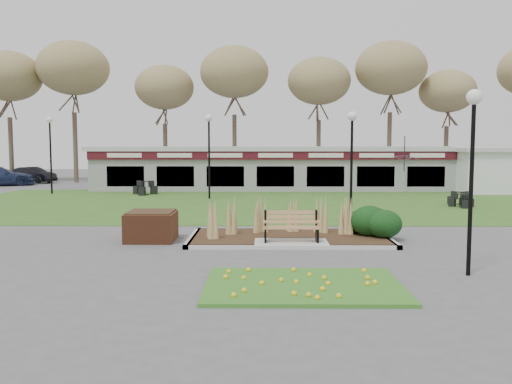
{
  "coord_description": "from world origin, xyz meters",
  "views": [
    {
      "loc": [
        -0.91,
        -15.99,
        3.07
      ],
      "look_at": [
        -1.08,
        2.0,
        1.47
      ],
      "focal_mm": 38.0,
      "sensor_mm": 36.0,
      "label": 1
    }
  ],
  "objects_px": {
    "bistro_set_d": "(460,200)",
    "car_black": "(33,175)",
    "park_bench": "(291,226)",
    "lamp_post_far_left": "(50,138)",
    "food_pavilion": "(275,168)",
    "service_hut": "(491,170)",
    "patio_umbrella": "(404,168)",
    "lamp_post_near_left": "(352,142)",
    "brick_planter": "(151,226)",
    "lamp_post_mid_right": "(209,138)",
    "bistro_set_c": "(462,203)",
    "bistro_set_b": "(144,190)",
    "lamp_post_near_right": "(473,141)"
  },
  "relations": [
    {
      "from": "lamp_post_near_right",
      "to": "bistro_set_d",
      "type": "xyz_separation_m",
      "value": [
        5.21,
        14.73,
        -2.91
      ]
    },
    {
      "from": "park_bench",
      "to": "brick_planter",
      "type": "xyz_separation_m",
      "value": [
        -4.4,
        0.75,
        -0.11
      ]
    },
    {
      "from": "lamp_post_mid_right",
      "to": "car_black",
      "type": "xyz_separation_m",
      "value": [
        -15.16,
        12.38,
        -2.79
      ]
    },
    {
      "from": "brick_planter",
      "to": "bistro_set_b",
      "type": "bearing_deg",
      "value": 102.94
    },
    {
      "from": "lamp_post_mid_right",
      "to": "bistro_set_c",
      "type": "distance_m",
      "value": 13.62
    },
    {
      "from": "lamp_post_near_right",
      "to": "brick_planter",
      "type": "bearing_deg",
      "value": 151.66
    },
    {
      "from": "food_pavilion",
      "to": "lamp_post_mid_right",
      "type": "distance_m",
      "value": 7.24
    },
    {
      "from": "patio_umbrella",
      "to": "car_black",
      "type": "relative_size",
      "value": 0.64
    },
    {
      "from": "bistro_set_b",
      "to": "bistro_set_c",
      "type": "height_order",
      "value": "bistro_set_b"
    },
    {
      "from": "park_bench",
      "to": "car_black",
      "type": "xyz_separation_m",
      "value": [
        -18.96,
        26.25,
        0.04
      ]
    },
    {
      "from": "service_hut",
      "to": "bistro_set_d",
      "type": "bearing_deg",
      "value": -122.72
    },
    {
      "from": "park_bench",
      "to": "lamp_post_far_left",
      "type": "bearing_deg",
      "value": 129.43
    },
    {
      "from": "service_hut",
      "to": "lamp_post_near_left",
      "type": "distance_m",
      "value": 17.44
    },
    {
      "from": "bistro_set_d",
      "to": "car_black",
      "type": "bearing_deg",
      "value": 151.48
    },
    {
      "from": "lamp_post_mid_right",
      "to": "bistro_set_b",
      "type": "distance_m",
      "value": 5.72
    },
    {
      "from": "lamp_post_near_left",
      "to": "lamp_post_mid_right",
      "type": "relative_size",
      "value": 0.91
    },
    {
      "from": "lamp_post_near_left",
      "to": "bistro_set_d",
      "type": "distance_m",
      "value": 9.84
    },
    {
      "from": "lamp_post_near_left",
      "to": "bistro_set_b",
      "type": "height_order",
      "value": "lamp_post_near_left"
    },
    {
      "from": "brick_planter",
      "to": "lamp_post_mid_right",
      "type": "bearing_deg",
      "value": 87.4
    },
    {
      "from": "lamp_post_mid_right",
      "to": "bistro_set_b",
      "type": "height_order",
      "value": "lamp_post_mid_right"
    },
    {
      "from": "park_bench",
      "to": "food_pavilion",
      "type": "height_order",
      "value": "food_pavilion"
    },
    {
      "from": "bistro_set_d",
      "to": "bistro_set_c",
      "type": "bearing_deg",
      "value": -106.5
    },
    {
      "from": "brick_planter",
      "to": "patio_umbrella",
      "type": "relative_size",
      "value": 0.61
    },
    {
      "from": "car_black",
      "to": "food_pavilion",
      "type": "bearing_deg",
      "value": -88.99
    },
    {
      "from": "brick_planter",
      "to": "bistro_set_c",
      "type": "relative_size",
      "value": 1.24
    },
    {
      "from": "lamp_post_mid_right",
      "to": "food_pavilion",
      "type": "bearing_deg",
      "value": 56.95
    },
    {
      "from": "park_bench",
      "to": "service_hut",
      "type": "distance_m",
      "value": 22.32
    },
    {
      "from": "food_pavilion",
      "to": "service_hut",
      "type": "relative_size",
      "value": 5.59
    },
    {
      "from": "brick_planter",
      "to": "bistro_set_c",
      "type": "height_order",
      "value": "brick_planter"
    },
    {
      "from": "bistro_set_b",
      "to": "bistro_set_d",
      "type": "xyz_separation_m",
      "value": [
        17.11,
        -5.27,
        -0.05
      ]
    },
    {
      "from": "lamp_post_near_right",
      "to": "bistro_set_b",
      "type": "xyz_separation_m",
      "value": [
        -11.9,
        20.0,
        -2.85
      ]
    },
    {
      "from": "lamp_post_near_left",
      "to": "lamp_post_mid_right",
      "type": "distance_m",
      "value": 11.47
    },
    {
      "from": "food_pavilion",
      "to": "bistro_set_c",
      "type": "xyz_separation_m",
      "value": [
        8.81,
        -9.88,
        -1.24
      ]
    },
    {
      "from": "lamp_post_near_right",
      "to": "bistro_set_d",
      "type": "bearing_deg",
      "value": 70.53
    },
    {
      "from": "service_hut",
      "to": "lamp_post_far_left",
      "type": "relative_size",
      "value": 0.93
    },
    {
      "from": "park_bench",
      "to": "patio_umbrella",
      "type": "height_order",
      "value": "patio_umbrella"
    },
    {
      "from": "brick_planter",
      "to": "lamp_post_mid_right",
      "type": "height_order",
      "value": "lamp_post_mid_right"
    },
    {
      "from": "lamp_post_far_left",
      "to": "car_black",
      "type": "xyz_separation_m",
      "value": [
        -5.19,
        9.5,
        -2.81
      ]
    },
    {
      "from": "lamp_post_near_right",
      "to": "service_hut",
      "type": "bearing_deg",
      "value": 66.03
    },
    {
      "from": "food_pavilion",
      "to": "patio_umbrella",
      "type": "bearing_deg",
      "value": -14.65
    },
    {
      "from": "park_bench",
      "to": "patio_umbrella",
      "type": "xyz_separation_m",
      "value": [
        8.02,
        17.62,
        0.97
      ]
    },
    {
      "from": "park_bench",
      "to": "lamp_post_far_left",
      "type": "relative_size",
      "value": 0.36
    },
    {
      "from": "service_hut",
      "to": "lamp_post_near_left",
      "type": "height_order",
      "value": "lamp_post_near_left"
    },
    {
      "from": "food_pavilion",
      "to": "patio_umbrella",
      "type": "xyz_separation_m",
      "value": [
        8.02,
        -2.1,
        0.08
      ]
    },
    {
      "from": "food_pavilion",
      "to": "service_hut",
      "type": "bearing_deg",
      "value": -8.27
    },
    {
      "from": "lamp_post_near_right",
      "to": "bistro_set_c",
      "type": "xyz_separation_m",
      "value": [
        4.87,
        13.59,
        -2.91
      ]
    },
    {
      "from": "lamp_post_mid_right",
      "to": "lamp_post_far_left",
      "type": "relative_size",
      "value": 0.99
    },
    {
      "from": "car_black",
      "to": "service_hut",
      "type": "bearing_deg",
      "value": -84.64
    },
    {
      "from": "lamp_post_far_left",
      "to": "park_bench",
      "type": "bearing_deg",
      "value": -50.57
    },
    {
      "from": "bistro_set_c",
      "to": "patio_umbrella",
      "type": "bearing_deg",
      "value": 95.78
    }
  ]
}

